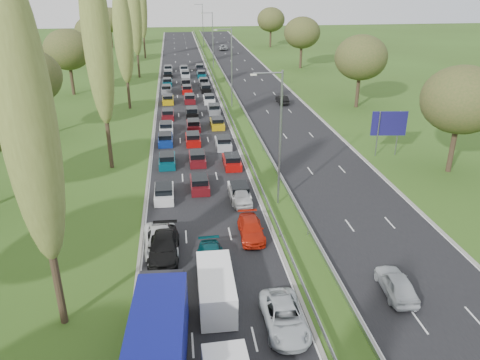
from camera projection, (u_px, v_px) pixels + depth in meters
ground at (230, 103)px, 76.28m from camera, size 260.00×260.00×0.00m
near_carriageway at (188, 101)px, 77.71m from camera, size 10.50×215.00×0.04m
far_carriageway at (268, 98)px, 79.39m from camera, size 10.50×215.00×0.04m
central_reservation at (229, 96)px, 78.33m from camera, size 2.36×215.00×0.32m
lamp_columns at (232, 68)px, 72.07m from camera, size 0.18×140.18×12.00m
poplar_row at (114, 34)px, 58.60m from camera, size 2.80×127.80×22.44m
woodland_left at (21, 83)px, 54.13m from camera, size 8.00×166.00×11.10m
woodland_right at (384, 67)px, 63.53m from camera, size 8.00×153.00×11.10m
traffic_queue_fill at (189, 106)px, 73.20m from camera, size 9.05×69.47×0.80m
near_car_2 at (161, 240)px, 35.12m from camera, size 2.78×5.42×1.46m
near_car_3 at (164, 246)px, 34.25m from camera, size 2.40×5.49×1.57m
near_car_7 at (212, 259)px, 32.88m from camera, size 2.03×4.62×1.32m
near_car_10 at (284, 317)px, 27.24m from camera, size 2.36×5.08×1.41m
near_car_11 at (251, 229)px, 36.86m from camera, size 1.91×4.56×1.32m
near_car_12 at (240, 195)px, 42.52m from camera, size 1.95×4.33×1.44m
far_car_0 at (396, 284)px, 30.15m from camera, size 2.06×4.46×1.48m
far_car_1 at (282, 99)px, 75.86m from camera, size 1.45×4.12×1.36m
far_car_2 at (223, 47)px, 132.22m from camera, size 2.79×5.39×1.45m
blue_lorry at (159, 335)px, 23.96m from camera, size 2.64×9.52×4.02m
white_van_rear at (216, 286)px, 29.26m from camera, size 2.16×5.52×2.22m
direction_sign at (389, 125)px, 52.66m from camera, size 3.98×0.58×5.20m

